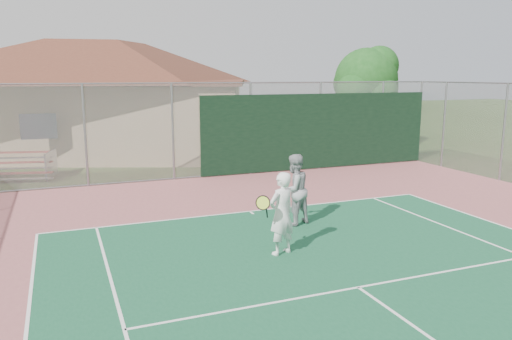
{
  "coord_description": "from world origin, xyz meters",
  "views": [
    {
      "loc": [
        -4.83,
        -0.75,
        3.79
      ],
      "look_at": [
        -0.44,
        10.28,
        1.52
      ],
      "focal_mm": 35.0,
      "sensor_mm": 36.0,
      "label": 1
    }
  ],
  "objects_px": {
    "tree": "(368,82)",
    "player_grey_back": "(294,190)",
    "clubhouse": "(101,86)",
    "bleachers": "(15,166)",
    "player_white_front": "(281,214)"
  },
  "relations": [
    {
      "from": "tree",
      "to": "player_grey_back",
      "type": "bearing_deg",
      "value": -131.12
    },
    {
      "from": "clubhouse",
      "to": "player_grey_back",
      "type": "distance_m",
      "value": 15.37
    },
    {
      "from": "tree",
      "to": "player_white_front",
      "type": "bearing_deg",
      "value": -130.03
    },
    {
      "from": "clubhouse",
      "to": "bleachers",
      "type": "height_order",
      "value": "clubhouse"
    },
    {
      "from": "bleachers",
      "to": "player_grey_back",
      "type": "height_order",
      "value": "player_grey_back"
    },
    {
      "from": "bleachers",
      "to": "player_grey_back",
      "type": "distance_m",
      "value": 11.36
    },
    {
      "from": "player_white_front",
      "to": "player_grey_back",
      "type": "relative_size",
      "value": 0.98
    },
    {
      "from": "bleachers",
      "to": "player_white_front",
      "type": "bearing_deg",
      "value": -47.95
    },
    {
      "from": "bleachers",
      "to": "player_grey_back",
      "type": "bearing_deg",
      "value": -38.21
    },
    {
      "from": "tree",
      "to": "clubhouse",
      "type": "bearing_deg",
      "value": 161.52
    },
    {
      "from": "clubhouse",
      "to": "bleachers",
      "type": "xyz_separation_m",
      "value": [
        -3.66,
        -5.9,
        -2.73
      ]
    },
    {
      "from": "player_white_front",
      "to": "player_grey_back",
      "type": "bearing_deg",
      "value": -141.84
    },
    {
      "from": "clubhouse",
      "to": "tree",
      "type": "height_order",
      "value": "clubhouse"
    },
    {
      "from": "tree",
      "to": "player_white_front",
      "type": "distance_m",
      "value": 16.44
    },
    {
      "from": "tree",
      "to": "player_grey_back",
      "type": "distance_m",
      "value": 14.3
    }
  ]
}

